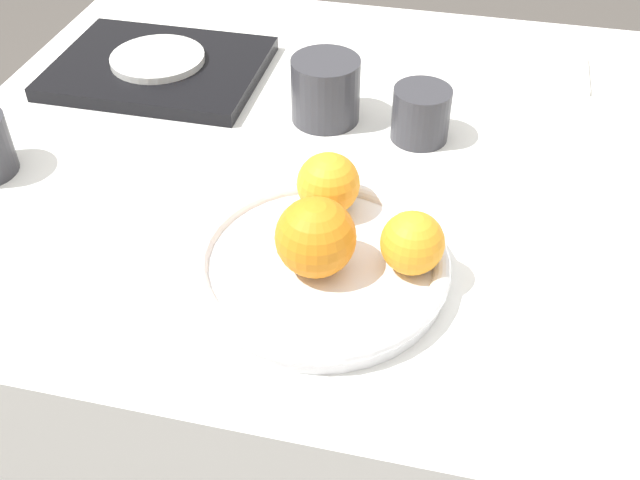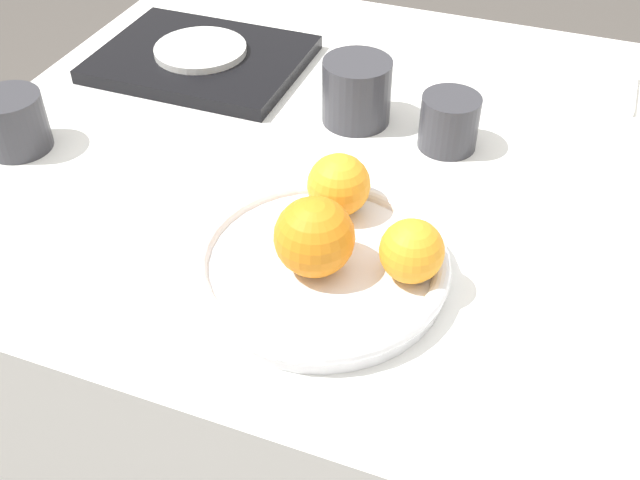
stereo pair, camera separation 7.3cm
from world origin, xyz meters
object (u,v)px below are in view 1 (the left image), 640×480
at_px(fruit_platter, 320,265).
at_px(serving_tray, 159,68).
at_px(orange_0, 316,237).
at_px(orange_1, 412,243).
at_px(cup_2, 421,114).
at_px(napkin, 536,70).
at_px(side_plate, 158,59).
at_px(orange_2, 328,184).
at_px(cup_1, 326,90).

relative_size(fruit_platter, serving_tray, 0.90).
xyz_separation_m(orange_0, orange_1, (0.09, 0.02, -0.01)).
relative_size(orange_1, cup_2, 0.87).
height_order(orange_1, cup_2, orange_1).
xyz_separation_m(orange_1, cup_2, (-0.02, 0.27, -0.02)).
bearing_deg(napkin, cup_2, -124.73).
distance_m(orange_1, side_plate, 0.54).
xyz_separation_m(orange_2, serving_tray, (-0.31, 0.28, -0.05)).
xyz_separation_m(fruit_platter, orange_2, (-0.01, 0.08, 0.04)).
distance_m(orange_2, cup_2, 0.21).
xyz_separation_m(side_plate, napkin, (0.53, 0.13, -0.02)).
height_order(orange_0, orange_1, orange_0).
distance_m(fruit_platter, orange_0, 0.05).
height_order(orange_1, napkin, orange_1).
xyz_separation_m(orange_2, cup_1, (-0.05, 0.21, -0.01)).
xyz_separation_m(serving_tray, napkin, (0.53, 0.13, -0.01)).
bearing_deg(cup_2, serving_tray, 168.32).
height_order(fruit_platter, side_plate, same).
bearing_deg(orange_1, cup_2, 95.11).
bearing_deg(cup_2, orange_0, -103.11).
height_order(fruit_platter, orange_2, orange_2).
xyz_separation_m(orange_0, cup_2, (0.07, 0.29, -0.03)).
bearing_deg(fruit_platter, orange_0, -103.00).
xyz_separation_m(serving_tray, cup_2, (0.39, -0.08, 0.02)).
bearing_deg(napkin, serving_tray, -166.49).
relative_size(fruit_platter, cup_1, 2.94).
bearing_deg(side_plate, orange_2, -41.53).
height_order(orange_0, orange_2, orange_0).
distance_m(side_plate, cup_1, 0.27).
relative_size(orange_0, napkin, 0.54).
bearing_deg(cup_1, cup_2, -7.87).
bearing_deg(cup_1, fruit_platter, -78.34).
bearing_deg(napkin, side_plate, -166.49).
relative_size(orange_0, side_plate, 0.59).
distance_m(orange_2, side_plate, 0.42).
bearing_deg(fruit_platter, side_plate, 131.76).
bearing_deg(orange_0, cup_2, 76.89).
relative_size(serving_tray, cup_2, 4.01).
xyz_separation_m(cup_1, napkin, (0.27, 0.19, -0.04)).
distance_m(orange_0, orange_1, 0.09).
xyz_separation_m(side_plate, cup_2, (0.39, -0.08, 0.01)).
height_order(serving_tray, napkin, serving_tray).
bearing_deg(orange_0, side_plate, 130.82).
bearing_deg(cup_2, orange_2, -111.20).
bearing_deg(cup_1, napkin, 35.08).
bearing_deg(orange_0, orange_2, 95.06).
relative_size(serving_tray, cup_1, 3.28).
xyz_separation_m(orange_0, cup_1, (-0.06, 0.31, -0.02)).
bearing_deg(orange_2, orange_0, -84.94).
distance_m(cup_1, cup_2, 0.13).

